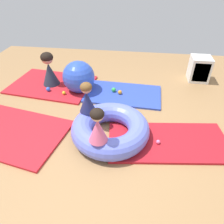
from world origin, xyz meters
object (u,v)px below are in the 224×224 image
adult_seated (49,69)px  play_ball_pink (158,142)px  play_ball_orange (120,92)px  play_ball_blue (48,89)px  exercise_ball_large (79,77)px  inflatable_cushion (110,129)px  child_in_navy (87,98)px  play_ball_green (114,90)px  play_ball_red (143,140)px  storage_cube (200,69)px  play_ball_yellow (64,93)px  child_in_pink (98,126)px

adult_seated → play_ball_pink: 2.84m
play_ball_orange → adult_seated: bearing=171.4°
play_ball_blue → exercise_ball_large: exercise_ball_large is taller
adult_seated → play_ball_pink: adult_seated is taller
play_ball_pink → play_ball_blue: size_ratio=0.71×
inflatable_cushion → child_in_navy: size_ratio=2.41×
play_ball_green → play_ball_blue: size_ratio=1.04×
play_ball_green → child_in_navy: bearing=-103.4°
play_ball_green → exercise_ball_large: size_ratio=0.14×
child_in_navy → adult_seated: size_ratio=0.70×
play_ball_red → storage_cube: size_ratio=0.16×
inflatable_cushion → adult_seated: (-1.57, 1.52, 0.23)m
adult_seated → play_ball_blue: 0.45m
play_ball_red → play_ball_blue: same height
inflatable_cushion → exercise_ball_large: size_ratio=1.83×
play_ball_orange → play_ball_green: play_ball_green is taller
play_ball_yellow → play_ball_pink: play_ball_yellow is taller
inflatable_cushion → child_in_navy: bearing=152.4°
play_ball_orange → exercise_ball_large: 0.92m
play_ball_red → storage_cube: (1.25, 2.34, 0.19)m
inflatable_cushion → play_ball_pink: bearing=-7.1°
adult_seated → storage_cube: size_ratio=1.31×
play_ball_pink → play_ball_green: 1.70m
inflatable_cushion → adult_seated: 2.20m
play_ball_yellow → play_ball_green: bearing=13.9°
child_in_navy → exercise_ball_large: size_ratio=0.76×
play_ball_pink → play_ball_red: bearing=-176.4°
child_in_navy → play_ball_orange: bearing=118.7°
child_in_pink → play_ball_pink: size_ratio=7.91×
child_in_navy → adult_seated: bearing=-178.5°
child_in_navy → play_ball_pink: size_ratio=7.93×
child_in_navy → storage_cube: 2.98m
child_in_navy → adult_seated: 1.77m
play_ball_red → inflatable_cushion: bearing=168.3°
play_ball_orange → storage_cube: size_ratio=0.16×
play_ball_red → play_ball_blue: 2.42m
child_in_pink → inflatable_cushion: bearing=163.2°
play_ball_yellow → play_ball_red: play_ball_red is taller
play_ball_yellow → play_ball_blue: (-0.38, 0.09, 0.01)m
play_ball_yellow → play_ball_pink: 2.24m
play_ball_yellow → play_ball_pink: size_ratio=1.14×
play_ball_pink → exercise_ball_large: (-1.61, 1.45, 0.26)m
play_ball_pink → child_in_navy: bearing=165.3°
child_in_navy → play_ball_orange: (0.42, 1.08, -0.50)m
play_ball_green → inflatable_cushion: bearing=-84.9°
adult_seated → play_ball_orange: size_ratio=8.39×
play_ball_green → play_ball_red: bearing=-66.4°
play_ball_green → play_ball_pink: bearing=-59.0°
play_ball_orange → play_ball_blue: play_ball_blue is taller
inflatable_cushion → storage_cube: 2.85m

